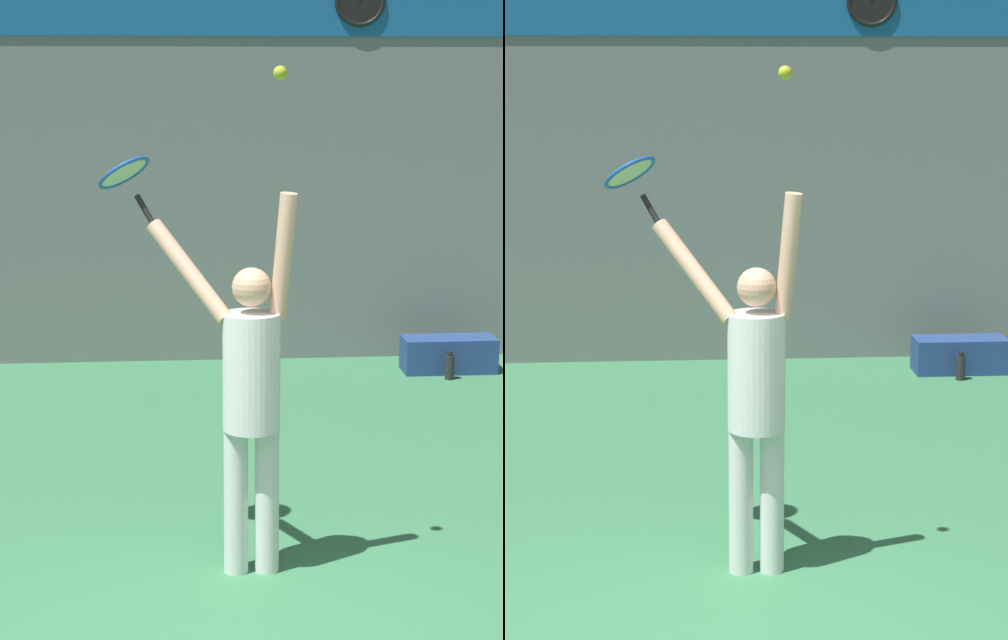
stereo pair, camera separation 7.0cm
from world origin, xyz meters
TOP-DOWN VIEW (x-y plane):
  - back_wall at (0.00, 6.33)m, footprint 18.00×0.10m
  - sponsor_banner at (0.00, 6.27)m, footprint 6.16×0.02m
  - scoreboard_clock at (1.61, 6.25)m, footprint 0.46×0.04m
  - tennis_player at (0.24, 1.46)m, footprint 0.80×0.50m
  - tennis_racket at (-0.40, 1.85)m, footprint 0.39×0.41m
  - tennis_ball at (0.39, 1.39)m, footprint 0.07×0.07m
  - water_bottle at (2.33, 5.38)m, footprint 0.08×0.08m
  - equipment_bag at (2.39, 5.67)m, footprint 0.84×0.35m

SIDE VIEW (x-z plane):
  - water_bottle at x=2.33m, z-range -0.01..0.24m
  - equipment_bag at x=2.39m, z-range 0.00..0.32m
  - tennis_player at x=0.24m, z-range -0.01..2.05m
  - tennis_racket at x=-0.40m, z-range 1.92..2.29m
  - back_wall at x=0.00m, z-range 0.00..5.00m
  - tennis_ball at x=0.39m, z-range 2.61..2.68m
  - sponsor_banner at x=0.00m, z-range 2.99..3.61m
  - scoreboard_clock at x=1.61m, z-range 3.07..3.53m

